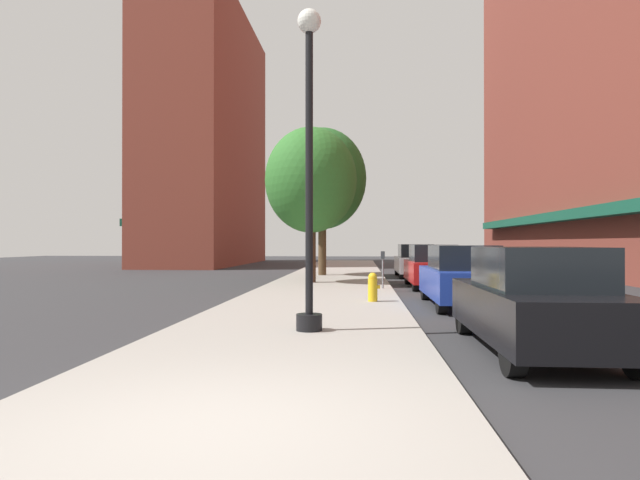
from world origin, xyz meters
name	(u,v)px	position (x,y,z in m)	size (l,w,h in m)	color
ground_plane	(425,284)	(4.00, 18.00, 0.00)	(90.00, 90.00, 0.00)	#2D2D30
sidewalk_slab	(332,280)	(0.00, 19.00, 0.06)	(4.80, 50.00, 0.12)	gray
building_far_background	(208,139)	(-11.01, 37.00, 10.10)	(6.80, 18.00, 20.24)	brown
lamppost	(309,162)	(0.33, 5.03, 3.20)	(0.48, 0.48, 5.90)	black
fire_hydrant	(373,287)	(1.60, 9.91, 0.52)	(0.33, 0.26, 0.79)	gold
parking_meter_near	(383,265)	(2.05, 14.10, 0.95)	(0.14, 0.09, 1.31)	slate
tree_near	(311,181)	(-0.75, 16.72, 4.27)	(3.74, 3.74, 6.32)	#422D1E
tree_mid	(322,179)	(-0.65, 21.65, 4.93)	(4.41, 4.41, 7.36)	#4C3823
car_black	(535,301)	(4.00, 3.96, 0.81)	(1.80, 4.30, 1.66)	black
car_blue	(462,277)	(4.00, 9.92, 0.81)	(1.80, 4.30, 1.66)	black
car_red	(432,267)	(4.00, 15.88, 0.81)	(1.80, 4.30, 1.66)	black
car_silver	(415,261)	(4.00, 22.14, 0.81)	(1.80, 4.30, 1.66)	black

